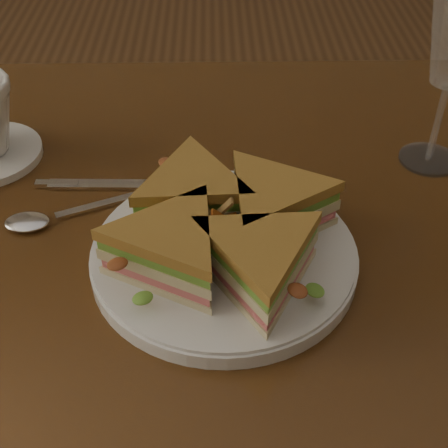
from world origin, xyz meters
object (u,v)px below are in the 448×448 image
table (181,295)px  plate (224,256)px  sandwich_wedges (224,228)px  spoon (49,218)px  knife (122,185)px

table → plate: size_ratio=4.53×
plate → sandwich_wedges: (-0.00, 0.00, 0.04)m
table → spoon: bearing=171.4°
spoon → table: bearing=-31.8°
sandwich_wedges → knife: 0.18m
sandwich_wedges → spoon: sandwich_wedges is taller
table → sandwich_wedges: bearing=-43.5°
plate → sandwich_wedges: 0.04m
table → knife: (-0.07, 0.08, 0.10)m
sandwich_wedges → knife: size_ratio=1.34×
sandwich_wedges → plate: bearing=-63.4°
plate → knife: 0.17m
table → plate: (0.05, -0.05, 0.11)m
knife → spoon: bearing=-139.0°
plate → sandwich_wedges: bearing=116.6°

